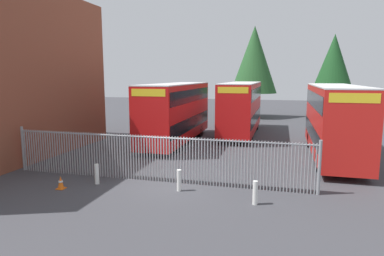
# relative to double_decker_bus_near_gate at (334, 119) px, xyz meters

# --- Properties ---
(ground_plane) EXTENTS (100.00, 100.00, 0.00)m
(ground_plane) POSITION_rel_double_decker_bus_near_gate_xyz_m (-8.06, 0.86, -2.42)
(ground_plane) COLOR #3D3D42
(palisade_fence) EXTENTS (14.89, 0.14, 2.35)m
(palisade_fence) POSITION_rel_double_decker_bus_near_gate_xyz_m (-8.86, -7.14, -1.24)
(palisade_fence) COLOR gray
(palisade_fence) RESTS_ON ground
(double_decker_bus_near_gate) EXTENTS (2.54, 10.81, 4.42)m
(double_decker_bus_near_gate) POSITION_rel_double_decker_bus_near_gate_xyz_m (0.00, 0.00, 0.00)
(double_decker_bus_near_gate) COLOR red
(double_decker_bus_near_gate) RESTS_ON ground
(double_decker_bus_behind_fence_left) EXTENTS (2.54, 10.81, 4.42)m
(double_decker_bus_behind_fence_left) POSITION_rel_double_decker_bus_near_gate_xyz_m (-10.70, 2.21, 0.00)
(double_decker_bus_behind_fence_left) COLOR red
(double_decker_bus_behind_fence_left) RESTS_ON ground
(double_decker_bus_behind_fence_right) EXTENTS (2.54, 10.81, 4.42)m
(double_decker_bus_behind_fence_right) POSITION_rel_double_decker_bus_near_gate_xyz_m (-6.41, 7.07, 0.00)
(double_decker_bus_behind_fence_right) COLOR red
(double_decker_bus_behind_fence_right) RESTS_ON ground
(bollard_near_left) EXTENTS (0.20, 0.20, 0.95)m
(bollard_near_left) POSITION_rel_double_decker_bus_near_gate_xyz_m (-11.28, -8.25, -1.95)
(bollard_near_left) COLOR silver
(bollard_near_left) RESTS_ON ground
(bollard_center_front) EXTENTS (0.20, 0.20, 0.95)m
(bollard_center_front) POSITION_rel_double_decker_bus_near_gate_xyz_m (-7.30, -8.20, -1.95)
(bollard_center_front) COLOR silver
(bollard_center_front) RESTS_ON ground
(bollard_near_right) EXTENTS (0.20, 0.20, 0.95)m
(bollard_near_right) POSITION_rel_double_decker_bus_near_gate_xyz_m (-3.98, -8.96, -1.95)
(bollard_near_right) COLOR silver
(bollard_near_right) RESTS_ON ground
(traffic_cone_by_gate) EXTENTS (0.34, 0.34, 0.59)m
(traffic_cone_by_gate) POSITION_rel_double_decker_bus_near_gate_xyz_m (-12.47, -9.29, -2.13)
(traffic_cone_by_gate) COLOR orange
(traffic_cone_by_gate) RESTS_ON ground
(tree_tall_back) EXTENTS (5.24, 5.24, 9.92)m
(tree_tall_back) POSITION_rel_double_decker_bus_near_gate_xyz_m (2.74, 22.60, 3.75)
(tree_tall_back) COLOR #4C3823
(tree_tall_back) RESTS_ON ground
(tree_short_side) EXTENTS (5.48, 5.48, 10.78)m
(tree_short_side) POSITION_rel_double_decker_bus_near_gate_xyz_m (-6.46, 19.60, 4.43)
(tree_short_side) COLOR #4C3823
(tree_short_side) RESTS_ON ground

